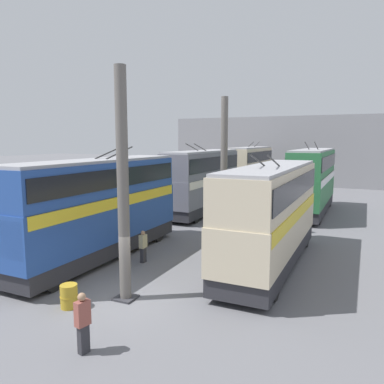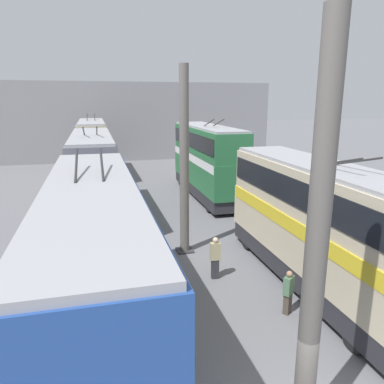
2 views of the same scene
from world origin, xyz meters
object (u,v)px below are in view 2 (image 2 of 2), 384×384
at_px(bus_right_near, 95,266).
at_px(person_by_right_row, 181,316).
at_px(bus_right_mid, 93,172).
at_px(bus_left_far, 207,157).
at_px(person_aisle_midway, 215,257).
at_px(bus_left_near, 317,218).
at_px(person_by_left_row, 288,291).
at_px(bus_right_far, 93,145).

distance_m(bus_right_near, person_by_right_row, 3.19).
relative_size(bus_right_near, bus_right_mid, 1.06).
xyz_separation_m(bus_left_far, bus_right_mid, (-3.69, 8.28, -0.06)).
bearing_deg(person_aisle_midway, bus_left_far, 168.49).
height_order(bus_left_near, person_by_left_row, bus_left_near).
bearing_deg(bus_right_near, person_by_right_row, -81.26).
height_order(bus_right_mid, person_aisle_midway, bus_right_mid).
height_order(bus_left_near, bus_right_mid, bus_right_mid).
bearing_deg(person_by_right_row, bus_right_far, -84.73).
bearing_deg(bus_right_far, person_by_right_row, -174.90).
distance_m(bus_left_far, bus_right_near, 18.98).
xyz_separation_m(bus_right_near, bus_right_mid, (13.39, 0.00, 0.05)).
relative_size(bus_right_near, person_by_left_row, 7.20).
xyz_separation_m(bus_right_far, person_aisle_midway, (-23.15, -4.68, -2.05)).
relative_size(person_aisle_midway, person_by_left_row, 1.13).
xyz_separation_m(person_aisle_midway, person_by_right_row, (-3.68, 2.29, -0.10)).
bearing_deg(bus_right_near, person_by_left_row, -81.70).
relative_size(bus_left_near, person_by_left_row, 6.95).
distance_m(bus_left_near, bus_right_far, 26.00).
height_order(bus_left_far, person_by_right_row, bus_left_far).
xyz_separation_m(bus_left_near, person_by_left_row, (-1.64, 1.99, -1.95)).
relative_size(bus_left_far, bus_right_mid, 1.05).
bearing_deg(person_by_left_row, bus_right_far, -24.25).
relative_size(bus_left_far, person_by_right_row, 6.92).
bearing_deg(person_by_left_row, bus_right_mid, -10.95).
xyz_separation_m(bus_left_far, bus_right_far, (10.12, 8.28, -0.03)).
height_order(bus_right_far, person_by_left_row, bus_right_far).
bearing_deg(bus_right_far, bus_right_mid, 180.00).
bearing_deg(bus_left_near, bus_right_near, 107.13).
bearing_deg(bus_right_far, bus_right_near, 180.00).
relative_size(bus_left_near, person_by_right_row, 6.78).
distance_m(bus_right_near, bus_right_far, 27.20).
relative_size(bus_left_near, bus_right_near, 0.97).
bearing_deg(person_aisle_midway, bus_left_near, 71.42).
bearing_deg(person_by_right_row, person_aisle_midway, -121.73).
xyz_separation_m(bus_left_near, person_aisle_midway, (1.49, 3.60, -1.82)).
relative_size(bus_right_near, person_by_right_row, 7.03).
bearing_deg(bus_left_far, person_by_left_row, 172.97).
relative_size(bus_right_near, bus_right_far, 1.05).
xyz_separation_m(bus_left_far, person_by_left_row, (-16.16, 1.99, -2.21)).
distance_m(bus_left_far, person_by_left_row, 16.43).
height_order(bus_right_near, bus_right_far, bus_right_far).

